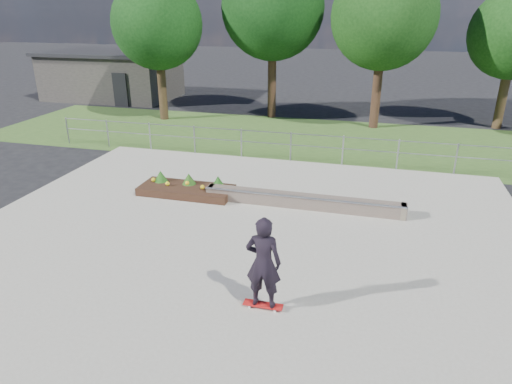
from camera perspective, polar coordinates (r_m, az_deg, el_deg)
ground at (r=11.33m, az=-2.95°, el=-7.84°), size 120.00×120.00×0.00m
grass_verge at (r=21.32m, az=6.09°, el=6.65°), size 30.00×8.00×0.02m
concrete_slab at (r=11.32m, az=-2.96°, el=-7.71°), size 15.00×15.00×0.06m
fence at (r=17.79m, az=4.37°, el=6.12°), size 20.06×0.06×1.20m
building at (r=32.48m, az=-17.50°, el=13.82°), size 8.40×5.40×3.00m
tree_far_left at (r=24.93m, az=-12.23°, el=19.83°), size 4.55×4.55×7.15m
tree_mid_left at (r=24.96m, az=2.13°, el=22.01°), size 5.25×5.25×8.25m
tree_mid_right at (r=23.33m, az=15.69°, el=20.33°), size 4.90×4.90×7.70m
grind_ledge at (r=13.72m, az=5.81°, el=-1.13°), size 6.00×0.44×0.43m
planter_bed at (r=14.86m, az=-8.64°, el=0.51°), size 3.00×1.20×0.61m
skateboarder at (r=8.86m, az=0.93°, el=-8.86°), size 0.80×0.47×2.00m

